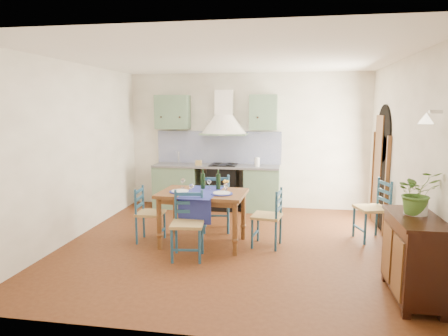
{
  "coord_description": "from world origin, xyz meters",
  "views": [
    {
      "loc": [
        0.9,
        -5.83,
        2.09
      ],
      "look_at": [
        -0.12,
        0.3,
        1.15
      ],
      "focal_mm": 32.0,
      "sensor_mm": 36.0,
      "label": 1
    }
  ],
  "objects_px": {
    "dining_table": "(203,198)",
    "chair_near": "(188,224)",
    "sideboard": "(414,255)",
    "potted_plant": "(417,192)"
  },
  "relations": [
    {
      "from": "dining_table",
      "to": "potted_plant",
      "type": "height_order",
      "value": "potted_plant"
    },
    {
      "from": "chair_near",
      "to": "potted_plant",
      "type": "distance_m",
      "value": 2.93
    },
    {
      "from": "dining_table",
      "to": "chair_near",
      "type": "relative_size",
      "value": 1.42
    },
    {
      "from": "chair_near",
      "to": "sideboard",
      "type": "distance_m",
      "value": 2.86
    },
    {
      "from": "chair_near",
      "to": "potted_plant",
      "type": "xyz_separation_m",
      "value": [
        2.76,
        -0.68,
        0.69
      ]
    },
    {
      "from": "sideboard",
      "to": "potted_plant",
      "type": "xyz_separation_m",
      "value": [
        0.02,
        0.11,
        0.67
      ]
    },
    {
      "from": "chair_near",
      "to": "sideboard",
      "type": "height_order",
      "value": "chair_near"
    },
    {
      "from": "dining_table",
      "to": "chair_near",
      "type": "distance_m",
      "value": 0.64
    },
    {
      "from": "potted_plant",
      "to": "dining_table",
      "type": "bearing_deg",
      "value": 154.82
    },
    {
      "from": "chair_near",
      "to": "potted_plant",
      "type": "bearing_deg",
      "value": -13.73
    }
  ]
}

